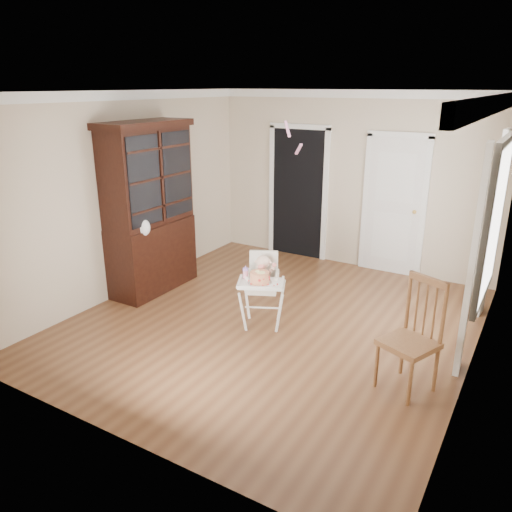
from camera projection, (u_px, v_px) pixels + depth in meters
The scene contains 16 objects.
floor at pixel (272, 322), 6.14m from camera, with size 5.00×5.00×0.00m, color brown.
ceiling at pixel (275, 92), 5.26m from camera, with size 5.00×5.00×0.00m, color white.
wall_back at pixel (351, 181), 7.73m from camera, with size 4.50×4.50×0.00m, color beige.
wall_left at pixel (129, 195), 6.78m from camera, with size 5.00×5.00×0.00m, color beige.
wall_right at pixel (487, 247), 4.61m from camera, with size 5.00×5.00×0.00m, color beige.
crown_molding at pixel (275, 97), 5.27m from camera, with size 4.50×5.00×0.12m, color white, non-canonical shape.
doorway at pixel (298, 191), 8.23m from camera, with size 1.06×0.05×2.22m.
closet_door at pixel (394, 207), 7.48m from camera, with size 0.96×0.09×2.13m.
window_right at pixel (488, 231), 5.32m from camera, with size 0.13×1.84×2.30m.
high_chair at pixel (262, 282), 5.88m from camera, with size 0.74×0.81×0.92m.
baby at pixel (263, 271), 5.86m from camera, with size 0.30×0.21×0.38m.
cake at pixel (260, 277), 5.64m from camera, with size 0.28×0.28×0.13m.
sippy_cup at pixel (245, 273), 5.76m from camera, with size 0.07×0.07×0.16m.
china_cabinet at pixel (149, 209), 6.80m from camera, with size 0.61×1.38×2.33m.
dining_chair at pixel (411, 340), 4.66m from camera, with size 0.59×0.59×1.10m.
streamer at pixel (287, 129), 5.81m from camera, with size 0.03×0.50×0.02m, color pink, non-canonical shape.
Camera 1 is at (2.65, -4.86, 2.78)m, focal length 35.00 mm.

